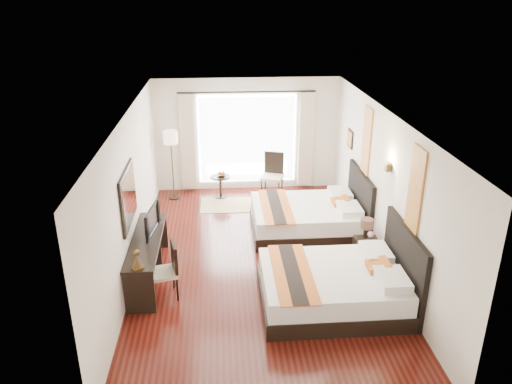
{
  "coord_description": "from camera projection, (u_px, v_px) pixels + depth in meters",
  "views": [
    {
      "loc": [
        -0.67,
        -8.14,
        4.77
      ],
      "look_at": [
        -0.03,
        0.45,
        1.23
      ],
      "focal_mm": 35.0,
      "sensor_mm": 36.0,
      "label": 1
    }
  ],
  "objects": [
    {
      "name": "mirror_glass",
      "position": [
        130.0,
        197.0,
        8.28
      ],
      "size": [
        0.01,
        1.12,
        0.82
      ],
      "primitive_type": "cube",
      "color": "white",
      "rests_on": "mirror_frame"
    },
    {
      "name": "sheer_curtain",
      "position": [
        247.0,
        140.0,
        12.25
      ],
      "size": [
        2.3,
        0.02,
        2.1
      ],
      "primitive_type": "cube",
      "color": "white",
      "rests_on": "wall_window"
    },
    {
      "name": "console_desk",
      "position": [
        148.0,
        258.0,
        8.74
      ],
      "size": [
        0.5,
        2.2,
        0.76
      ],
      "primitive_type": "cube",
      "color": "black",
      "rests_on": "floor"
    },
    {
      "name": "bed_far",
      "position": [
        310.0,
        217.0,
        10.42
      ],
      "size": [
        2.29,
        1.78,
        1.29
      ],
      "color": "black",
      "rests_on": "floor"
    },
    {
      "name": "art_panel_near",
      "position": [
        415.0,
        191.0,
        7.46
      ],
      "size": [
        0.03,
        0.5,
        1.35
      ],
      "primitive_type": "cube",
      "color": "#953A15",
      "rests_on": "wall_headboard"
    },
    {
      "name": "floor",
      "position": [
        259.0,
        262.0,
        9.36
      ],
      "size": [
        4.5,
        7.5,
        0.01
      ],
      "primitive_type": "cube",
      "color": "#340909",
      "rests_on": "ground"
    },
    {
      "name": "art_panel_far",
      "position": [
        367.0,
        141.0,
        9.88
      ],
      "size": [
        0.03,
        0.5,
        1.35
      ],
      "primitive_type": "cube",
      "color": "#953A15",
      "rests_on": "wall_headboard"
    },
    {
      "name": "wall_desk",
      "position": [
        131.0,
        196.0,
        8.67
      ],
      "size": [
        0.01,
        7.5,
        2.8
      ],
      "primitive_type": "cube",
      "color": "silver",
      "rests_on": "floor"
    },
    {
      "name": "ceiling",
      "position": [
        260.0,
        116.0,
        8.3
      ],
      "size": [
        4.5,
        7.5,
        0.02
      ],
      "primitive_type": "cube",
      "color": "white",
      "rests_on": "wall_headboard"
    },
    {
      "name": "fruit_bowl",
      "position": [
        222.0,
        175.0,
        12.0
      ],
      "size": [
        0.24,
        0.24,
        0.06
      ],
      "primitive_type": "imported",
      "rotation": [
        0.0,
        0.0,
        -0.03
      ],
      "color": "#432F18",
      "rests_on": "side_table"
    },
    {
      "name": "jute_rug",
      "position": [
        229.0,
        205.0,
        11.77
      ],
      "size": [
        1.33,
        0.92,
        0.01
      ],
      "primitive_type": "cube",
      "rotation": [
        0.0,
        0.0,
        -0.02
      ],
      "color": "tan",
      "rests_on": "floor"
    },
    {
      "name": "side_table",
      "position": [
        221.0,
        187.0,
        12.13
      ],
      "size": [
        0.48,
        0.48,
        0.55
      ],
      "primitive_type": "cylinder",
      "color": "black",
      "rests_on": "floor"
    },
    {
      "name": "mirror_frame",
      "position": [
        128.0,
        197.0,
        8.27
      ],
      "size": [
        0.04,
        1.25,
        0.95
      ],
      "primitive_type": "cube",
      "color": "black",
      "rests_on": "wall_desk"
    },
    {
      "name": "wall_headboard",
      "position": [
        383.0,
        189.0,
        8.99
      ],
      "size": [
        0.01,
        7.5,
        2.8
      ],
      "primitive_type": "cube",
      "color": "silver",
      "rests_on": "floor"
    },
    {
      "name": "floor_lamp",
      "position": [
        171.0,
        142.0,
        11.63
      ],
      "size": [
        0.34,
        0.34,
        1.69
      ],
      "color": "black",
      "rests_on": "floor"
    },
    {
      "name": "wall_entry",
      "position": [
        288.0,
        324.0,
        5.38
      ],
      "size": [
        4.5,
        0.01,
        2.8
      ],
      "primitive_type": "cube",
      "color": "silver",
      "rests_on": "floor"
    },
    {
      "name": "wall_window",
      "position": [
        247.0,
        135.0,
        12.29
      ],
      "size": [
        4.5,
        0.01,
        2.8
      ],
      "primitive_type": "cube",
      "color": "silver",
      "rests_on": "floor"
    },
    {
      "name": "drape_left",
      "position": [
        188.0,
        142.0,
        12.12
      ],
      "size": [
        0.35,
        0.14,
        2.35
      ],
      "primitive_type": "cube",
      "color": "#C1B795",
      "rests_on": "floor"
    },
    {
      "name": "vase",
      "position": [
        370.0,
        240.0,
        8.93
      ],
      "size": [
        0.16,
        0.16,
        0.14
      ],
      "primitive_type": "imported",
      "rotation": [
        0.0,
        0.0,
        -0.2
      ],
      "color": "black",
      "rests_on": "nightstand"
    },
    {
      "name": "window_chair",
      "position": [
        272.0,
        183.0,
        12.19
      ],
      "size": [
        0.63,
        0.63,
        1.08
      ],
      "rotation": [
        0.0,
        0.0,
        -1.88
      ],
      "color": "#BDB092",
      "rests_on": "floor"
    },
    {
      "name": "drape_right",
      "position": [
        306.0,
        140.0,
        12.33
      ],
      "size": [
        0.35,
        0.14,
        2.35
      ],
      "primitive_type": "cube",
      "color": "#C1B795",
      "rests_on": "floor"
    },
    {
      "name": "nightstand",
      "position": [
        367.0,
        253.0,
        9.16
      ],
      "size": [
        0.42,
        0.52,
        0.5
      ],
      "primitive_type": "cube",
      "color": "black",
      "rests_on": "floor"
    },
    {
      "name": "table_lamp",
      "position": [
        367.0,
        225.0,
        9.1
      ],
      "size": [
        0.23,
        0.23,
        0.37
      ],
      "color": "black",
      "rests_on": "nightstand"
    },
    {
      "name": "window_glass",
      "position": [
        247.0,
        139.0,
        12.31
      ],
      "size": [
        2.4,
        0.02,
        2.2
      ],
      "primitive_type": "cube",
      "color": "white",
      "rests_on": "wall_window"
    },
    {
      "name": "television",
      "position": [
        148.0,
        220.0,
        8.73
      ],
      "size": [
        0.23,
        0.85,
        0.49
      ],
      "primitive_type": "imported",
      "rotation": [
        0.0,
        0.0,
        1.43
      ],
      "color": "black",
      "rests_on": "console_desk"
    },
    {
      "name": "desk_chair",
      "position": [
        165.0,
        281.0,
        8.22
      ],
      "size": [
        0.53,
        0.53,
        0.95
      ],
      "rotation": [
        0.0,
        0.0,
        3.38
      ],
      "color": "#BDB092",
      "rests_on": "floor"
    },
    {
      "name": "bed_near",
      "position": [
        337.0,
        285.0,
        8.0
      ],
      "size": [
        2.32,
        1.81,
        1.31
      ],
      "color": "black",
      "rests_on": "floor"
    },
    {
      "name": "wall_sconce",
      "position": [
        388.0,
        167.0,
        8.54
      ],
      "size": [
        0.1,
        0.14,
        0.14
      ],
      "primitive_type": "cube",
      "color": "#402F17",
      "rests_on": "wall_headboard"
    },
    {
      "name": "bronze_figurine",
      "position": [
        137.0,
        261.0,
        7.62
      ],
      "size": [
        0.19,
        0.19,
        0.29
      ],
      "primitive_type": null,
      "rotation": [
        0.0,
        0.0,
        -0.0
      ],
      "color": "#402F17",
      "rests_on": "console_desk"
    }
  ]
}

